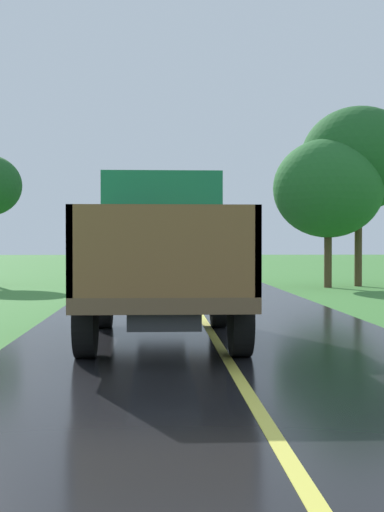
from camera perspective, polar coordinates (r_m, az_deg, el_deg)
The scene contains 3 objects.
banana_truck_near at distance 12.14m, azimuth -2.28°, elevation 0.33°, with size 2.38×5.82×2.80m.
roadside_tree_near_left at distance 26.57m, azimuth 10.86°, elevation 5.34°, with size 4.02×4.02×5.45m.
roadside_tree_mid_right at distance 27.70m, azimuth 13.20°, elevation 7.57°, with size 4.34×4.34×6.75m.
Camera 1 is at (-0.93, 0.12, 1.62)m, focal length 49.94 mm.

